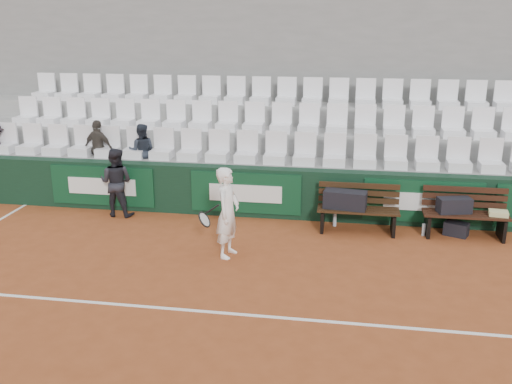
{
  "coord_description": "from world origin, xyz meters",
  "views": [
    {
      "loc": [
        1.73,
        -6.76,
        3.88
      ],
      "look_at": [
        0.24,
        2.4,
        1.0
      ],
      "focal_mm": 40.0,
      "sensor_mm": 36.0,
      "label": 1
    }
  ],
  "objects_px": {
    "tennis_player": "(228,213)",
    "sports_bag_right": "(454,205)",
    "sports_bag_ground": "(456,229)",
    "spectator_b": "(97,127)",
    "bench_right": "(464,225)",
    "bench_left": "(358,220)",
    "water_bottle_far": "(424,230)",
    "spectator_c": "(141,130)",
    "water_bottle_near": "(335,220)",
    "ball_kid": "(116,182)",
    "sports_bag_left": "(345,200)"
  },
  "relations": [
    {
      "from": "sports_bag_ground",
      "to": "spectator_c",
      "type": "distance_m",
      "value": 6.59
    },
    {
      "from": "bench_right",
      "to": "water_bottle_near",
      "type": "bearing_deg",
      "value": 175.72
    },
    {
      "from": "sports_bag_right",
      "to": "water_bottle_far",
      "type": "distance_m",
      "value": 0.7
    },
    {
      "from": "bench_right",
      "to": "water_bottle_far",
      "type": "distance_m",
      "value": 0.73
    },
    {
      "from": "sports_bag_left",
      "to": "tennis_player",
      "type": "xyz_separation_m",
      "value": [
        -1.91,
        -1.48,
        0.15
      ]
    },
    {
      "from": "bench_right",
      "to": "water_bottle_near",
      "type": "relative_size",
      "value": 5.92
    },
    {
      "from": "bench_left",
      "to": "ball_kid",
      "type": "xyz_separation_m",
      "value": [
        -4.78,
        0.16,
        0.47
      ]
    },
    {
      "from": "sports_bag_ground",
      "to": "spectator_b",
      "type": "xyz_separation_m",
      "value": [
        -7.32,
        1.0,
        1.48
      ]
    },
    {
      "from": "tennis_player",
      "to": "sports_bag_left",
      "type": "bearing_deg",
      "value": 37.69
    },
    {
      "from": "spectator_b",
      "to": "sports_bag_left",
      "type": "bearing_deg",
      "value": -177.24
    },
    {
      "from": "bench_right",
      "to": "sports_bag_ground",
      "type": "relative_size",
      "value": 3.62
    },
    {
      "from": "sports_bag_right",
      "to": "spectator_c",
      "type": "bearing_deg",
      "value": 170.84
    },
    {
      "from": "water_bottle_near",
      "to": "ball_kid",
      "type": "height_order",
      "value": "ball_kid"
    },
    {
      "from": "sports_bag_right",
      "to": "tennis_player",
      "type": "relative_size",
      "value": 0.39
    },
    {
      "from": "sports_bag_left",
      "to": "spectator_b",
      "type": "bearing_deg",
      "value": 168.35
    },
    {
      "from": "sports_bag_left",
      "to": "bench_right",
      "type": "bearing_deg",
      "value": 1.43
    },
    {
      "from": "sports_bag_right",
      "to": "spectator_c",
      "type": "xyz_separation_m",
      "value": [
        -6.27,
        1.01,
        0.99
      ]
    },
    {
      "from": "sports_bag_ground",
      "to": "tennis_player",
      "type": "xyz_separation_m",
      "value": [
        -3.96,
        -1.57,
        0.64
      ]
    },
    {
      "from": "bench_right",
      "to": "spectator_c",
      "type": "height_order",
      "value": "spectator_c"
    },
    {
      "from": "bench_right",
      "to": "tennis_player",
      "type": "xyz_separation_m",
      "value": [
        -4.08,
        -1.53,
        0.54
      ]
    },
    {
      "from": "ball_kid",
      "to": "spectator_c",
      "type": "bearing_deg",
      "value": -100.68
    },
    {
      "from": "bench_right",
      "to": "sports_bag_left",
      "type": "distance_m",
      "value": 2.21
    },
    {
      "from": "bench_left",
      "to": "ball_kid",
      "type": "bearing_deg",
      "value": 178.04
    },
    {
      "from": "bench_left",
      "to": "sports_bag_ground",
      "type": "distance_m",
      "value": 1.8
    },
    {
      "from": "water_bottle_far",
      "to": "tennis_player",
      "type": "xyz_separation_m",
      "value": [
        -3.36,
        -1.46,
        0.65
      ]
    },
    {
      "from": "bench_left",
      "to": "sports_bag_right",
      "type": "bearing_deg",
      "value": 2.66
    },
    {
      "from": "water_bottle_near",
      "to": "spectator_b",
      "type": "distance_m",
      "value": 5.37
    },
    {
      "from": "sports_bag_left",
      "to": "tennis_player",
      "type": "bearing_deg",
      "value": -142.31
    },
    {
      "from": "sports_bag_right",
      "to": "bench_left",
      "type": "bearing_deg",
      "value": -177.34
    },
    {
      "from": "spectator_b",
      "to": "sports_bag_right",
      "type": "bearing_deg",
      "value": -173.54
    },
    {
      "from": "tennis_player",
      "to": "spectator_c",
      "type": "relative_size",
      "value": 1.32
    },
    {
      "from": "bench_left",
      "to": "sports_bag_right",
      "type": "xyz_separation_m",
      "value": [
        1.71,
        0.08,
        0.36
      ]
    },
    {
      "from": "water_bottle_near",
      "to": "bench_left",
      "type": "bearing_deg",
      "value": -28.57
    },
    {
      "from": "sports_bag_left",
      "to": "ball_kid",
      "type": "bearing_deg",
      "value": 177.98
    },
    {
      "from": "sports_bag_ground",
      "to": "bench_left",
      "type": "bearing_deg",
      "value": -177.01
    },
    {
      "from": "sports_bag_ground",
      "to": "spectator_b",
      "type": "bearing_deg",
      "value": 172.25
    },
    {
      "from": "spectator_b",
      "to": "spectator_c",
      "type": "distance_m",
      "value": 0.97
    },
    {
      "from": "spectator_c",
      "to": "ball_kid",
      "type": "bearing_deg",
      "value": 66.67
    },
    {
      "from": "water_bottle_near",
      "to": "bench_right",
      "type": "bearing_deg",
      "value": -4.28
    },
    {
      "from": "water_bottle_far",
      "to": "spectator_c",
      "type": "xyz_separation_m",
      "value": [
        -5.76,
        1.11,
        1.47
      ]
    },
    {
      "from": "sports_bag_left",
      "to": "sports_bag_right",
      "type": "xyz_separation_m",
      "value": [
        1.96,
        0.08,
        -0.03
      ]
    },
    {
      "from": "tennis_player",
      "to": "sports_bag_right",
      "type": "bearing_deg",
      "value": 21.85
    },
    {
      "from": "tennis_player",
      "to": "spectator_b",
      "type": "distance_m",
      "value": 4.31
    },
    {
      "from": "ball_kid",
      "to": "spectator_c",
      "type": "distance_m",
      "value": 1.3
    },
    {
      "from": "sports_bag_right",
      "to": "spectator_b",
      "type": "bearing_deg",
      "value": 172.05
    },
    {
      "from": "sports_bag_right",
      "to": "ball_kid",
      "type": "height_order",
      "value": "ball_kid"
    },
    {
      "from": "water_bottle_near",
      "to": "tennis_player",
      "type": "height_order",
      "value": "tennis_player"
    },
    {
      "from": "bench_left",
      "to": "water_bottle_near",
      "type": "height_order",
      "value": "bench_left"
    },
    {
      "from": "bench_right",
      "to": "spectator_b",
      "type": "height_order",
      "value": "spectator_b"
    },
    {
      "from": "sports_bag_ground",
      "to": "ball_kid",
      "type": "distance_m",
      "value": 6.6
    }
  ]
}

